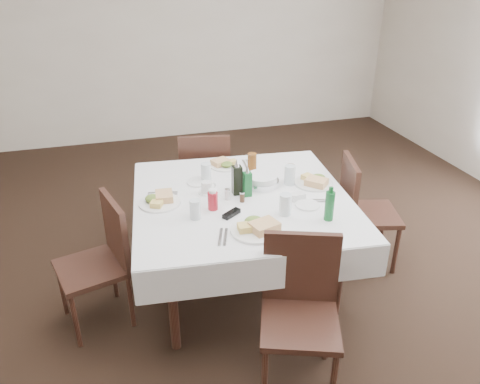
% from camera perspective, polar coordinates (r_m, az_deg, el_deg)
% --- Properties ---
extents(ground_plane, '(7.00, 7.00, 0.00)m').
position_cam_1_polar(ground_plane, '(3.57, 1.53, -11.89)').
color(ground_plane, black).
extents(room_shell, '(6.04, 7.04, 2.80)m').
position_cam_1_polar(room_shell, '(2.83, 1.96, 16.16)').
color(room_shell, beige).
rests_on(room_shell, ground).
extents(dining_table, '(1.60, 1.60, 0.76)m').
position_cam_1_polar(dining_table, '(3.23, 0.27, -1.74)').
color(dining_table, black).
rests_on(dining_table, ground).
extents(chair_north, '(0.50, 0.50, 0.91)m').
position_cam_1_polar(chair_north, '(4.12, -4.31, 2.19)').
color(chair_north, black).
rests_on(chair_north, ground).
extents(chair_south, '(0.55, 0.55, 0.90)m').
position_cam_1_polar(chair_south, '(2.70, 7.33, -13.15)').
color(chair_south, black).
rests_on(chair_south, ground).
extents(chair_east, '(0.51, 0.51, 0.88)m').
position_cam_1_polar(chair_east, '(3.74, 14.44, -1.63)').
color(chair_east, black).
rests_on(chair_east, ground).
extents(chair_west, '(0.51, 0.51, 0.88)m').
position_cam_1_polar(chair_west, '(3.19, -16.38, -7.37)').
color(chair_west, black).
rests_on(chair_west, ground).
extents(meal_north, '(0.24, 0.24, 0.05)m').
position_cam_1_polar(meal_north, '(3.66, -1.89, 3.44)').
color(meal_north, white).
rests_on(meal_north, dining_table).
extents(meal_south, '(0.31, 0.31, 0.07)m').
position_cam_1_polar(meal_south, '(2.80, 2.10, -4.31)').
color(meal_south, white).
rests_on(meal_south, dining_table).
extents(meal_east, '(0.28, 0.28, 0.06)m').
position_cam_1_polar(meal_east, '(3.41, 9.11, 1.30)').
color(meal_east, white).
rests_on(meal_east, dining_table).
extents(meal_west, '(0.28, 0.28, 0.06)m').
position_cam_1_polar(meal_west, '(3.15, -9.77, -0.97)').
color(meal_west, white).
rests_on(meal_west, dining_table).
extents(side_plate_a, '(0.17, 0.17, 0.01)m').
position_cam_1_polar(side_plate_a, '(3.41, -5.06, 1.23)').
color(side_plate_a, white).
rests_on(side_plate_a, dining_table).
extents(side_plate_b, '(0.16, 0.16, 0.01)m').
position_cam_1_polar(side_plate_b, '(3.11, 8.23, -1.58)').
color(side_plate_b, white).
rests_on(side_plate_b, dining_table).
extents(water_n, '(0.07, 0.07, 0.14)m').
position_cam_1_polar(water_n, '(3.41, -4.15, 2.43)').
color(water_n, silver).
rests_on(water_n, dining_table).
extents(water_s, '(0.08, 0.08, 0.14)m').
position_cam_1_polar(water_s, '(2.97, 5.55, -1.52)').
color(water_s, silver).
rests_on(water_s, dining_table).
extents(water_e, '(0.08, 0.08, 0.14)m').
position_cam_1_polar(water_e, '(3.37, 6.09, 2.08)').
color(water_e, silver).
rests_on(water_e, dining_table).
extents(water_w, '(0.07, 0.07, 0.13)m').
position_cam_1_polar(water_w, '(2.93, -5.48, -2.11)').
color(water_w, silver).
rests_on(water_w, dining_table).
extents(iced_tea_a, '(0.07, 0.07, 0.14)m').
position_cam_1_polar(iced_tea_a, '(3.56, 1.48, 3.64)').
color(iced_tea_a, brown).
rests_on(iced_tea_a, dining_table).
extents(iced_tea_b, '(0.07, 0.07, 0.14)m').
position_cam_1_polar(iced_tea_b, '(3.39, 6.13, 2.20)').
color(iced_tea_b, brown).
rests_on(iced_tea_b, dining_table).
extents(bread_basket, '(0.24, 0.24, 0.08)m').
position_cam_1_polar(bread_basket, '(3.35, 2.69, 1.42)').
color(bread_basket, silver).
rests_on(bread_basket, dining_table).
extents(oil_cruet_dark, '(0.06, 0.06, 0.26)m').
position_cam_1_polar(oil_cruet_dark, '(3.19, -0.38, 1.61)').
color(oil_cruet_dark, black).
rests_on(oil_cruet_dark, dining_table).
extents(oil_cruet_green, '(0.05, 0.05, 0.22)m').
position_cam_1_polar(oil_cruet_green, '(3.17, 0.90, 1.10)').
color(oil_cruet_green, '#145E29').
rests_on(oil_cruet_green, dining_table).
extents(ketchup_bottle, '(0.07, 0.07, 0.14)m').
position_cam_1_polar(ketchup_bottle, '(3.02, -3.34, -0.98)').
color(ketchup_bottle, '#B01926').
rests_on(ketchup_bottle, dining_table).
extents(salt_shaker, '(0.03, 0.03, 0.08)m').
position_cam_1_polar(salt_shaker, '(3.15, -1.56, -0.28)').
color(salt_shaker, white).
rests_on(salt_shaker, dining_table).
extents(pepper_shaker, '(0.03, 0.03, 0.07)m').
position_cam_1_polar(pepper_shaker, '(3.12, 0.26, -0.60)').
color(pepper_shaker, '#462D1B').
rests_on(pepper_shaker, dining_table).
extents(coffee_mug, '(0.13, 0.12, 0.08)m').
position_cam_1_polar(coffee_mug, '(3.24, -4.07, 0.51)').
color(coffee_mug, white).
rests_on(coffee_mug, dining_table).
extents(sunglasses, '(0.13, 0.11, 0.03)m').
position_cam_1_polar(sunglasses, '(2.97, -1.05, -2.65)').
color(sunglasses, black).
rests_on(sunglasses, dining_table).
extents(green_bottle, '(0.06, 0.06, 0.22)m').
position_cam_1_polar(green_bottle, '(2.93, 10.86, -1.63)').
color(green_bottle, '#145E29').
rests_on(green_bottle, dining_table).
extents(sugar_caddy, '(0.10, 0.06, 0.05)m').
position_cam_1_polar(sugar_caddy, '(3.17, 7.06, -0.54)').
color(sugar_caddy, white).
rests_on(sugar_caddy, dining_table).
extents(cutlery_n, '(0.06, 0.19, 0.01)m').
position_cam_1_polar(cutlery_n, '(3.68, 0.87, 3.36)').
color(cutlery_n, silver).
rests_on(cutlery_n, dining_table).
extents(cutlery_s, '(0.11, 0.20, 0.01)m').
position_cam_1_polar(cutlery_s, '(2.75, -2.10, -5.54)').
color(cutlery_s, silver).
rests_on(cutlery_s, dining_table).
extents(cutlery_e, '(0.17, 0.09, 0.01)m').
position_cam_1_polar(cutlery_e, '(3.18, 9.25, -1.08)').
color(cutlery_e, silver).
rests_on(cutlery_e, dining_table).
extents(cutlery_w, '(0.21, 0.09, 0.01)m').
position_cam_1_polar(cutlery_w, '(3.27, -9.41, -0.24)').
color(cutlery_w, silver).
rests_on(cutlery_w, dining_table).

